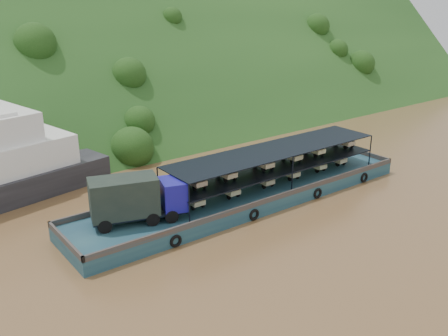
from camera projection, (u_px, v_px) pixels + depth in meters
ground at (260, 204)px, 46.77m from camera, size 160.00×160.00×0.00m
hillside at (101, 125)px, 73.80m from camera, size 140.00×39.60×39.60m
cargo_barge at (234, 193)px, 46.10m from camera, size 35.00×7.18×5.07m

